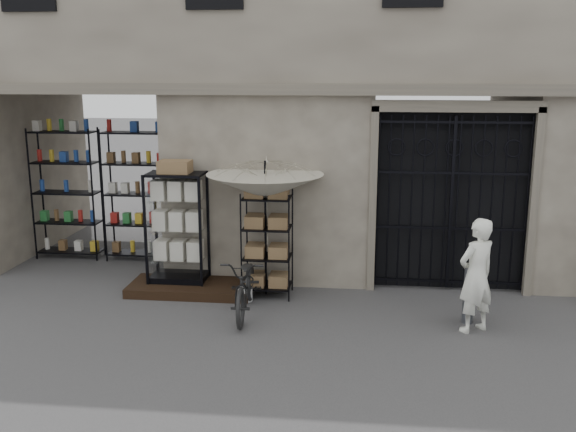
# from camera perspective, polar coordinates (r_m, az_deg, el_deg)

# --- Properties ---
(ground) EXTENTS (80.00, 80.00, 0.00)m
(ground) POSITION_cam_1_polar(r_m,az_deg,el_deg) (8.89, 4.21, -10.66)
(ground) COLOR #27272A
(ground) RESTS_ON ground
(main_building) EXTENTS (14.00, 4.00, 9.00)m
(main_building) POSITION_cam_1_polar(r_m,az_deg,el_deg) (12.20, 5.33, 17.28)
(main_building) COLOR gray
(main_building) RESTS_ON ground
(shop_recess) EXTENTS (3.00, 1.70, 3.00)m
(shop_recess) POSITION_cam_1_polar(r_m,az_deg,el_deg) (12.11, -16.93, 2.57)
(shop_recess) COLOR black
(shop_recess) RESTS_ON ground
(shop_shelving) EXTENTS (2.70, 0.50, 2.50)m
(shop_shelving) POSITION_cam_1_polar(r_m,az_deg,el_deg) (12.63, -16.19, 1.86)
(shop_shelving) COLOR black
(shop_shelving) RESTS_ON ground
(iron_gate) EXTENTS (2.50, 0.21, 3.00)m
(iron_gate) POSITION_cam_1_polar(r_m,az_deg,el_deg) (10.73, 14.20, 1.47)
(iron_gate) COLOR black
(iron_gate) RESTS_ON ground
(step_platform) EXTENTS (2.00, 0.90, 0.15)m
(step_platform) POSITION_cam_1_polar(r_m,az_deg,el_deg) (10.64, -8.56, -6.33)
(step_platform) COLOR black
(step_platform) RESTS_ON ground
(display_cabinet) EXTENTS (0.99, 0.74, 1.94)m
(display_cabinet) POSITION_cam_1_polar(r_m,az_deg,el_deg) (10.59, -9.81, -1.49)
(display_cabinet) COLOR black
(display_cabinet) RESTS_ON step_platform
(wire_rack) EXTENTS (0.90, 0.79, 1.70)m
(wire_rack) POSITION_cam_1_polar(r_m,az_deg,el_deg) (10.17, -1.85, -2.60)
(wire_rack) COLOR black
(wire_rack) RESTS_ON ground
(market_umbrella) EXTENTS (2.10, 2.11, 2.61)m
(market_umbrella) POSITION_cam_1_polar(r_m,az_deg,el_deg) (9.99, -2.05, 3.25)
(market_umbrella) COLOR black
(market_umbrella) RESTS_ON ground
(white_bucket) EXTENTS (0.27, 0.27, 0.22)m
(white_bucket) POSITION_cam_1_polar(r_m,az_deg,el_deg) (10.15, -3.83, -6.93)
(white_bucket) COLOR silver
(white_bucket) RESTS_ON ground
(bicycle) EXTENTS (0.65, 0.94, 1.74)m
(bicycle) POSITION_cam_1_polar(r_m,az_deg,el_deg) (9.67, -3.68, -8.64)
(bicycle) COLOR black
(bicycle) RESTS_ON ground
(steel_bollard) EXTENTS (0.20, 0.20, 0.85)m
(steel_bollard) POSITION_cam_1_polar(r_m,az_deg,el_deg) (9.53, 15.76, -6.73)
(steel_bollard) COLOR slate
(steel_bollard) RESTS_ON ground
(shopkeeper) EXTENTS (1.39, 1.66, 0.38)m
(shopkeeper) POSITION_cam_1_polar(r_m,az_deg,el_deg) (9.42, 16.08, -9.75)
(shopkeeper) COLOR white
(shopkeeper) RESTS_ON ground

